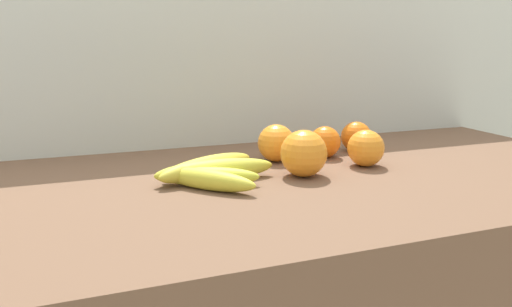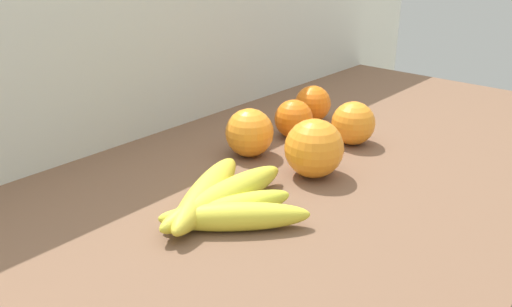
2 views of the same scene
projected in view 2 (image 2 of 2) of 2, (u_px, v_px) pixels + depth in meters
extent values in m
cube|color=silver|center=(113.00, 296.00, 0.97)|extent=(1.97, 0.06, 1.30)
ellipsoid|color=gold|center=(235.00, 217.00, 0.61)|extent=(0.15, 0.15, 0.03)
ellipsoid|color=#CCD038|center=(228.00, 209.00, 0.62)|extent=(0.17, 0.09, 0.03)
ellipsoid|color=gold|center=(225.00, 196.00, 0.65)|extent=(0.21, 0.04, 0.04)
ellipsoid|color=gold|center=(207.00, 193.00, 0.66)|extent=(0.20, 0.12, 0.04)
sphere|color=orange|center=(312.00, 148.00, 0.73)|extent=(0.08, 0.08, 0.08)
sphere|color=orange|center=(353.00, 123.00, 0.85)|extent=(0.07, 0.07, 0.07)
sphere|color=orange|center=(249.00, 133.00, 0.80)|extent=(0.07, 0.07, 0.07)
sphere|color=orange|center=(294.00, 119.00, 0.88)|extent=(0.06, 0.06, 0.06)
sphere|color=orange|center=(313.00, 104.00, 0.95)|extent=(0.07, 0.07, 0.07)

